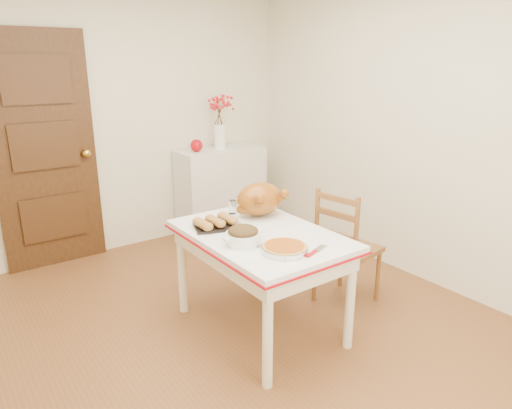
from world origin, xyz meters
TOP-DOWN VIEW (x-y plane):
  - floor at (0.00, 0.00)m, footprint 3.50×4.00m
  - wall_back at (0.00, 2.00)m, footprint 3.50×0.00m
  - wall_right at (1.75, 0.00)m, footprint 0.00×4.00m
  - door_back at (-0.70, 1.97)m, footprint 0.85×0.06m
  - sideboard at (0.96, 1.78)m, footprint 0.92×0.41m
  - kitchen_table at (0.16, -0.02)m, footprint 0.82×1.20m
  - chair_oak at (0.93, -0.10)m, footprint 0.46×0.46m
  - berry_vase at (0.96, 1.78)m, footprint 0.27×0.27m
  - apple at (0.68, 1.78)m, footprint 0.13×0.13m
  - turkey_platter at (0.33, 0.22)m, footprint 0.47×0.42m
  - pumpkin_pie at (0.08, -0.37)m, footprint 0.28×0.28m
  - stuffing_dish at (-0.04, -0.12)m, footprint 0.33×0.29m
  - rolls_tray at (-0.03, 0.23)m, footprint 0.33×0.30m
  - pie_server at (0.24, -0.47)m, footprint 0.22×0.13m
  - carving_knife at (0.03, -0.23)m, footprint 0.26×0.18m
  - drinking_glass at (0.23, 0.41)m, footprint 0.07×0.07m
  - shaker_pair at (0.44, 0.41)m, footprint 0.09×0.06m

SIDE VIEW (x-z plane):
  - floor at x=0.00m, z-range 0.00..0.00m
  - kitchen_table at x=0.16m, z-range 0.00..0.71m
  - chair_oak at x=0.93m, z-range 0.00..0.91m
  - sideboard at x=0.96m, z-range 0.00..0.92m
  - pie_server at x=0.24m, z-range 0.71..0.73m
  - carving_knife at x=0.03m, z-range 0.71..0.73m
  - pumpkin_pie at x=0.08m, z-range 0.71..0.77m
  - rolls_tray at x=-0.03m, z-range 0.71..0.79m
  - shaker_pair at x=0.44m, z-range 0.71..0.80m
  - drinking_glass at x=0.23m, z-range 0.71..0.81m
  - stuffing_dish at x=-0.04m, z-range 0.71..0.82m
  - turkey_platter at x=0.33m, z-range 0.71..0.97m
  - apple at x=0.68m, z-range 0.92..1.04m
  - door_back at x=-0.70m, z-range 0.00..2.06m
  - berry_vase at x=0.96m, z-range 0.92..1.45m
  - wall_back at x=0.00m, z-range 0.00..2.50m
  - wall_right at x=1.75m, z-range 0.00..2.50m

